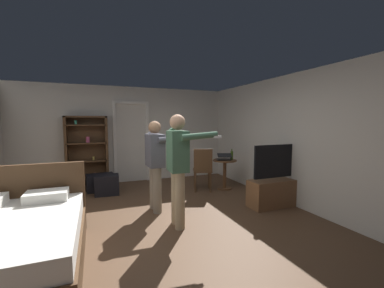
# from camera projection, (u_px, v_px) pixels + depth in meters

# --- Properties ---
(ground_plane) EXTENTS (6.73, 6.73, 0.00)m
(ground_plane) POSITION_uv_depth(u_px,v_px,m) (154.00, 227.00, 3.70)
(ground_plane) COLOR brown
(wall_back) EXTENTS (5.64, 0.12, 2.50)m
(wall_back) POSITION_uv_depth(u_px,v_px,m) (127.00, 135.00, 6.47)
(wall_back) COLOR beige
(wall_back) RESTS_ON ground_plane
(wall_right) EXTENTS (0.12, 6.36, 2.50)m
(wall_right) POSITION_uv_depth(u_px,v_px,m) (297.00, 140.00, 4.61)
(wall_right) COLOR beige
(wall_right) RESTS_ON ground_plane
(doorway_frame) EXTENTS (0.93, 0.08, 2.13)m
(doorway_frame) POSITION_uv_depth(u_px,v_px,m) (131.00, 136.00, 6.44)
(doorway_frame) COLOR white
(doorway_frame) RESTS_ON ground_plane
(bed) EXTENTS (1.60, 1.94, 1.02)m
(bed) POSITION_uv_depth(u_px,v_px,m) (0.00, 246.00, 2.56)
(bed) COLOR #4C331E
(bed) RESTS_ON ground_plane
(bookshelf) EXTENTS (0.96, 0.32, 1.73)m
(bookshelf) POSITION_uv_depth(u_px,v_px,m) (87.00, 149.00, 5.93)
(bookshelf) COLOR #4C331E
(bookshelf) RESTS_ON ground_plane
(tv_flatscreen) EXTENTS (1.12, 0.40, 1.17)m
(tv_flatscreen) POSITION_uv_depth(u_px,v_px,m) (277.00, 188.00, 4.64)
(tv_flatscreen) COLOR brown
(tv_flatscreen) RESTS_ON ground_plane
(side_table) EXTENTS (0.56, 0.56, 0.70)m
(side_table) POSITION_uv_depth(u_px,v_px,m) (225.00, 170.00, 5.79)
(side_table) COLOR brown
(side_table) RESTS_ON ground_plane
(laptop) EXTENTS (0.41, 0.42, 0.16)m
(laptop) POSITION_uv_depth(u_px,v_px,m) (224.00, 158.00, 5.71)
(laptop) COLOR black
(laptop) RESTS_ON side_table
(bottle_on_table) EXTENTS (0.06, 0.06, 0.26)m
(bottle_on_table) POSITION_uv_depth(u_px,v_px,m) (232.00, 155.00, 5.73)
(bottle_on_table) COLOR #354E16
(bottle_on_table) RESTS_ON side_table
(wooden_chair) EXTENTS (0.54, 0.54, 0.99)m
(wooden_chair) POSITION_uv_depth(u_px,v_px,m) (203.00, 168.00, 5.58)
(wooden_chair) COLOR #4C331E
(wooden_chair) RESTS_ON ground_plane
(person_blue_shirt) EXTENTS (0.73, 0.55, 1.71)m
(person_blue_shirt) POSITION_uv_depth(u_px,v_px,m) (179.00, 163.00, 3.68)
(person_blue_shirt) COLOR tan
(person_blue_shirt) RESTS_ON ground_plane
(person_striped_shirt) EXTENTS (0.67, 0.59, 1.61)m
(person_striped_shirt) POSITION_uv_depth(u_px,v_px,m) (156.00, 159.00, 4.33)
(person_striped_shirt) COLOR gray
(person_striped_shirt) RESTS_ON ground_plane
(suitcase_dark) EXTENTS (0.63, 0.44, 0.39)m
(suitcase_dark) POSITION_uv_depth(u_px,v_px,m) (100.00, 182.00, 5.66)
(suitcase_dark) COLOR black
(suitcase_dark) RESTS_ON ground_plane
(suitcase_small) EXTENTS (0.52, 0.42, 0.43)m
(suitcase_small) POSITION_uv_depth(u_px,v_px,m) (107.00, 185.00, 5.36)
(suitcase_small) COLOR black
(suitcase_small) RESTS_ON ground_plane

